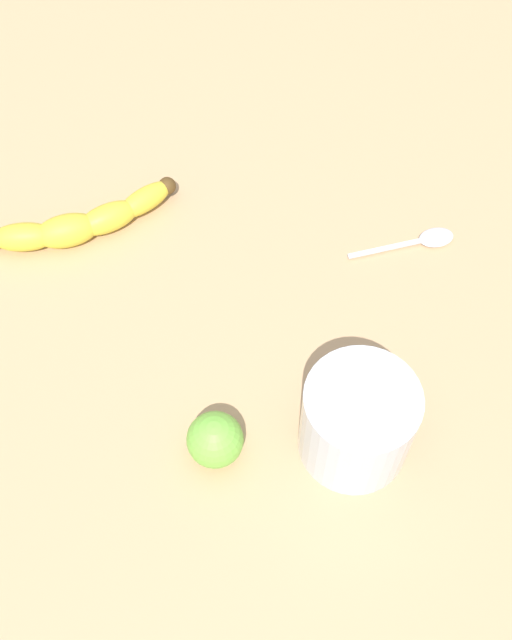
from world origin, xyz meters
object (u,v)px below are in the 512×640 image
Objects in this scene: teaspoon at (430,239)px; smoothie_glass at (357,422)px; banana at (66,225)px; lime_fruit at (215,440)px.

smoothie_glass is at bearing -127.80° from teaspoon.
lime_fruit is at bearing -72.93° from banana.
teaspoon is (22.49, -8.17, -3.93)cm from smoothie_glass.
lime_fruit is 0.44× the size of teaspoon.
lime_fruit is at bearing -147.69° from teaspoon.
banana is at bearing 36.65° from lime_fruit.
smoothie_glass reaches higher than teaspoon.
teaspoon is (1.10, -36.73, -1.28)cm from banana.
teaspoon is (23.79, -19.85, -2.02)cm from lime_fruit.
smoothie_glass reaches higher than lime_fruit.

